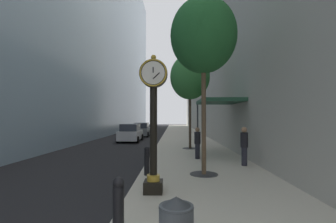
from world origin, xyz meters
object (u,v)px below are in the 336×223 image
object	(u,v)px
pedestrian_by_clock	(197,142)
bollard_nearest	(118,205)
street_tree_mid_near	(190,77)
bollard_third	(147,160)
car_grey_near	(142,130)
street_tree_near	(203,36)
car_silver_mid	(131,133)
pedestrian_walking	(244,145)
street_clock	(153,117)

from	to	relation	value
pedestrian_by_clock	bollard_nearest	bearing A→B (deg)	-105.30
street_tree_mid_near	bollard_nearest	bearing A→B (deg)	-99.86
bollard_third	car_grey_near	distance (m)	20.62
street_tree_mid_near	car_grey_near	world-z (taller)	street_tree_mid_near
pedestrian_by_clock	car_grey_near	distance (m)	17.49
street_tree_near	car_silver_mid	xyz separation A→B (m)	(-5.40, 13.96, -4.76)
street_tree_mid_near	pedestrian_by_clock	world-z (taller)	street_tree_mid_near
car_grey_near	bollard_third	bearing A→B (deg)	-81.89
bollard_third	bollard_nearest	bearing A→B (deg)	-90.00
car_silver_mid	car_grey_near	bearing A→B (deg)	87.53
street_tree_mid_near	bollard_third	bearing A→B (deg)	-105.52
car_grey_near	bollard_nearest	bearing A→B (deg)	-83.42
bollard_third	pedestrian_by_clock	size ratio (longest dim) A/B	0.66
pedestrian_walking	car_grey_near	size ratio (longest dim) A/B	0.43
bollard_third	car_silver_mid	distance (m)	14.48
pedestrian_walking	car_grey_near	xyz separation A→B (m)	(-7.23, 18.47, -0.26)
pedestrian_by_clock	street_tree_mid_near	bearing A→B (deg)	91.43
pedestrian_walking	car_silver_mid	world-z (taller)	pedestrian_walking
street_tree_near	pedestrian_walking	xyz separation A→B (m)	(2.10, 1.78, -4.51)
street_tree_mid_near	car_silver_mid	bearing A→B (deg)	131.45
car_grey_near	street_tree_near	bearing A→B (deg)	-75.78
car_grey_near	street_clock	bearing A→B (deg)	-81.57
street_tree_mid_near	pedestrian_by_clock	xyz separation A→B (m)	(0.11, -4.28, -4.26)
street_clock	pedestrian_by_clock	xyz separation A→B (m)	(1.89, 5.88, -1.36)
bollard_nearest	street_tree_mid_near	world-z (taller)	street_tree_mid_near
pedestrian_by_clock	bollard_third	bearing A→B (deg)	-121.99
street_tree_mid_near	car_grey_near	size ratio (longest dim) A/B	1.63
street_tree_near	car_grey_near	bearing A→B (deg)	104.22
street_clock	pedestrian_by_clock	size ratio (longest dim) A/B	2.44
pedestrian_by_clock	pedestrian_walking	bearing A→B (deg)	-41.87
pedestrian_walking	street_clock	bearing A→B (deg)	-133.51
bollard_third	car_silver_mid	bearing A→B (deg)	102.69
car_grey_near	car_silver_mid	distance (m)	6.29
street_tree_near	pedestrian_walking	size ratio (longest dim) A/B	3.92
street_tree_near	car_grey_near	world-z (taller)	street_tree_near
bollard_nearest	pedestrian_walking	distance (m)	8.01
bollard_nearest	street_tree_mid_near	xyz separation A→B (m)	(2.22, 12.79, 4.58)
street_tree_mid_near	car_grey_near	bearing A→B (deg)	112.47
bollard_nearest	street_tree_near	world-z (taller)	street_tree_near
car_grey_near	car_silver_mid	world-z (taller)	car_silver_mid
bollard_third	car_silver_mid	size ratio (longest dim) A/B	0.26
bollard_third	street_tree_near	xyz separation A→B (m)	(2.22, 0.17, 4.88)
pedestrian_walking	pedestrian_by_clock	size ratio (longest dim) A/B	1.06
car_grey_near	pedestrian_walking	bearing A→B (deg)	-68.62
street_tree_near	pedestrian_walking	bearing A→B (deg)	40.27
car_silver_mid	street_tree_near	bearing A→B (deg)	-68.84
street_tree_near	car_silver_mid	world-z (taller)	street_tree_near
car_grey_near	car_silver_mid	xyz separation A→B (m)	(-0.27, -6.29, 0.01)
pedestrian_by_clock	street_clock	bearing A→B (deg)	-107.86
street_clock	bollard_nearest	distance (m)	3.15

